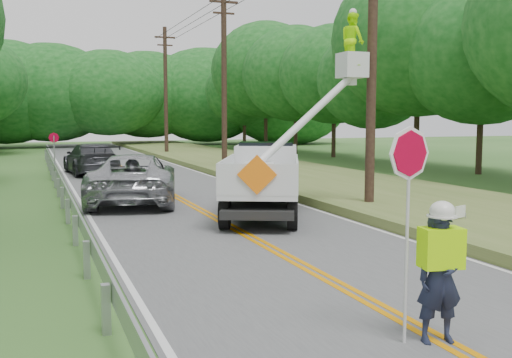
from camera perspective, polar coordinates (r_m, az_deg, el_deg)
name	(u,v)px	position (r m, az deg, el deg)	size (l,w,h in m)	color
ground	(402,321)	(9.06, 14.04, -13.21)	(140.00, 140.00, 0.00)	#2D5721
road	(178,198)	(21.77, -7.54, -1.87)	(7.20, 96.00, 0.03)	#505053
guardrail	(62,185)	(22.05, -18.32, -0.60)	(0.18, 48.00, 0.77)	#999BA0
utility_poles	(273,65)	(26.09, 1.66, 11.04)	(1.60, 43.30, 10.00)	black
tall_grass_verge	(348,186)	(24.37, 8.92, -0.72)	(7.00, 96.00, 0.30)	#51662D
treeline_right	(375,62)	(38.72, 11.49, 11.04)	(11.48, 52.80, 11.87)	#332319
treeline_horizon	(102,93)	(63.56, -14.71, 8.05)	(56.72, 14.17, 11.43)	#0E4714
flagger	(439,267)	(8.05, 17.37, -8.13)	(1.12, 0.53, 2.83)	#191E33
bucket_truck	(272,166)	(18.43, 1.60, 1.25)	(5.34, 6.37, 6.11)	black
suv_silver	(134,178)	(20.81, -11.79, 0.08)	(2.81, 6.10, 1.70)	#A1A3A9
suv_darkgrey	(91,159)	(31.95, -15.74, 1.92)	(2.27, 5.58, 1.62)	#34363B
stop_sign_permanent	(54,149)	(29.25, -19.00, 2.74)	(0.48, 0.08, 2.27)	#999BA0
yard_sign	(460,213)	(16.38, 19.22, -3.11)	(0.43, 0.17, 0.65)	white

